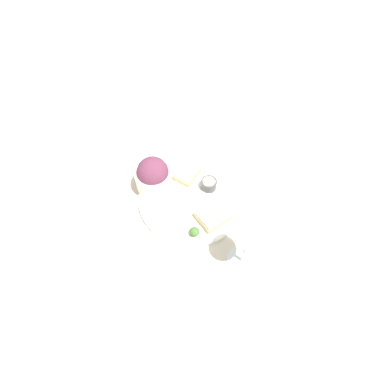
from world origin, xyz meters
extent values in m
plane|color=beige|center=(0.00, 0.00, 0.00)|extent=(4.00, 4.00, 0.00)
cylinder|color=white|center=(0.00, 0.00, 0.01)|extent=(0.31, 0.31, 0.01)
cylinder|color=silver|center=(0.00, 0.12, 0.04)|extent=(0.11, 0.11, 0.06)
sphere|color=#6B334C|center=(0.00, 0.12, 0.07)|extent=(0.09, 0.09, 0.09)
cylinder|color=#4C4C4C|center=(0.05, -0.04, 0.03)|extent=(0.05, 0.05, 0.03)
cylinder|color=beige|center=(0.05, -0.04, 0.04)|extent=(0.04, 0.04, 0.01)
cube|color=#D1B27F|center=(-0.05, -0.08, 0.02)|extent=(0.11, 0.10, 0.02)
cube|color=#F4E5C1|center=(-0.05, -0.08, 0.04)|extent=(0.10, 0.10, 0.01)
cube|color=#D1B27F|center=(0.07, 0.04, 0.02)|extent=(0.10, 0.08, 0.02)
cube|color=#F4E5C1|center=(0.07, 0.04, 0.04)|extent=(0.09, 0.07, 0.01)
cylinder|color=silver|center=(-0.13, -0.18, 0.00)|extent=(0.08, 0.08, 0.01)
cylinder|color=silver|center=(-0.13, -0.18, 0.04)|extent=(0.01, 0.01, 0.06)
cone|color=silver|center=(-0.13, -0.18, 0.10)|extent=(0.07, 0.07, 0.07)
sphere|color=#477533|center=(-0.11, -0.05, 0.03)|extent=(0.03, 0.03, 0.03)
cube|color=beige|center=(0.03, -0.24, 0.00)|extent=(0.19, 0.20, 0.01)
camera|label=1|loc=(-0.45, -0.16, 0.73)|focal=28.00mm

